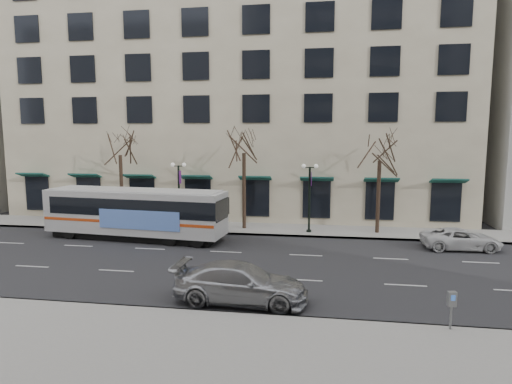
% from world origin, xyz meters
% --- Properties ---
extents(ground, '(160.00, 160.00, 0.00)m').
position_xyz_m(ground, '(0.00, 0.00, 0.00)').
color(ground, black).
rests_on(ground, ground).
extents(sidewalk_far, '(80.00, 4.00, 0.15)m').
position_xyz_m(sidewalk_far, '(5.00, 9.00, 0.07)').
color(sidewalk_far, gray).
rests_on(sidewalk_far, ground).
extents(building_hotel, '(40.00, 20.00, 24.00)m').
position_xyz_m(building_hotel, '(-2.00, 21.00, 12.00)').
color(building_hotel, tan).
rests_on(building_hotel, ground).
extents(tree_far_left, '(3.60, 3.60, 8.34)m').
position_xyz_m(tree_far_left, '(-10.00, 8.80, 6.70)').
color(tree_far_left, black).
rests_on(tree_far_left, ground).
extents(tree_far_mid, '(3.60, 3.60, 8.55)m').
position_xyz_m(tree_far_mid, '(0.00, 8.80, 6.91)').
color(tree_far_mid, black).
rests_on(tree_far_mid, ground).
extents(tree_far_right, '(3.60, 3.60, 8.06)m').
position_xyz_m(tree_far_right, '(10.00, 8.80, 6.42)').
color(tree_far_right, black).
rests_on(tree_far_right, ground).
extents(lamp_post_left, '(1.22, 0.45, 5.21)m').
position_xyz_m(lamp_post_left, '(-4.99, 8.20, 2.94)').
color(lamp_post_left, black).
rests_on(lamp_post_left, ground).
extents(lamp_post_right, '(1.22, 0.45, 5.21)m').
position_xyz_m(lamp_post_right, '(5.01, 8.20, 2.94)').
color(lamp_post_right, black).
rests_on(lamp_post_right, ground).
extents(city_bus, '(13.20, 4.12, 3.52)m').
position_xyz_m(city_bus, '(-6.99, 4.80, 1.92)').
color(city_bus, silver).
rests_on(city_bus, ground).
extents(silver_car, '(5.93, 2.56, 1.70)m').
position_xyz_m(silver_car, '(2.46, -5.57, 0.85)').
color(silver_car, '#9FA1A7').
rests_on(silver_car, ground).
extents(white_pickup, '(4.96, 2.51, 1.35)m').
position_xyz_m(white_pickup, '(14.78, 5.25, 0.67)').
color(white_pickup, silver).
rests_on(white_pickup, ground).
extents(pay_station, '(0.34, 0.24, 1.43)m').
position_xyz_m(pay_station, '(10.63, -7.35, 1.18)').
color(pay_station, gray).
rests_on(pay_station, sidewalk_near).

